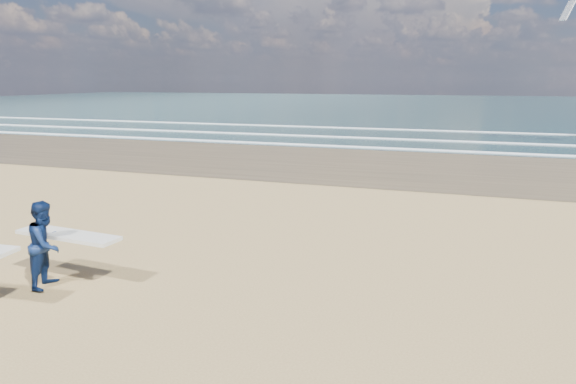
% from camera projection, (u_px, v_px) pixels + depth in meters
% --- Properties ---
extents(ocean, '(220.00, 100.00, 0.02)m').
position_uv_depth(ocean, '(562.00, 108.00, 68.85)').
color(ocean, '#193437').
rests_on(ocean, ground).
extents(surfer_far, '(2.23, 1.16, 1.65)m').
position_uv_depth(surfer_far, '(48.00, 243.00, 9.56)').
color(surfer_far, '#0C1C44').
rests_on(surfer_far, ground).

